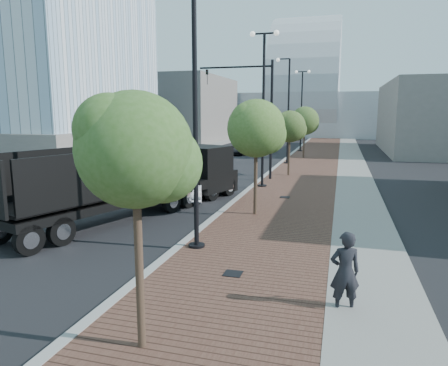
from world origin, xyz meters
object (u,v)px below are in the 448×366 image
(dark_car_mid, at_px, (239,149))
(pedestrian, at_px, (345,272))
(dump_truck, at_px, (162,181))
(white_sedan, at_px, (187,183))

(dark_car_mid, xyz_separation_m, pedestrian, (11.04, -34.41, 0.41))
(dump_truck, height_order, dark_car_mid, dump_truck)
(dump_truck, distance_m, dark_car_mid, 25.92)
(dump_truck, height_order, pedestrian, dump_truck)
(white_sedan, relative_size, dark_car_mid, 1.19)
(dump_truck, relative_size, pedestrian, 6.87)
(white_sedan, xyz_separation_m, dark_car_mid, (-2.83, 23.15, -0.23))
(white_sedan, xyz_separation_m, pedestrian, (8.21, -11.26, 0.17))
(white_sedan, distance_m, pedestrian, 13.94)
(dump_truck, distance_m, pedestrian, 12.10)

